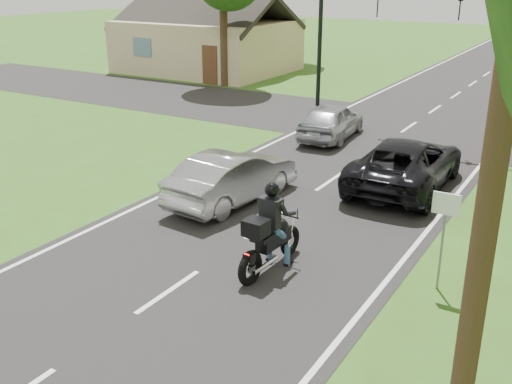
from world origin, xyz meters
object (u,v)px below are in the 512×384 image
(motorcycle_rider, at_px, (269,236))
(utility_pole_near, at_px, (505,92))
(silver_suv, at_px, (331,121))
(sign_white, at_px, (445,218))
(traffic_signal, at_px, (497,35))
(dark_suv, at_px, (406,163))
(silver_sedan, at_px, (232,177))

(motorcycle_rider, bearing_deg, utility_pole_near, -35.70)
(motorcycle_rider, height_order, utility_pole_near, utility_pole_near)
(silver_suv, bearing_deg, sign_white, 119.86)
(traffic_signal, bearing_deg, dark_suv, -102.70)
(motorcycle_rider, distance_m, silver_suv, 11.30)
(dark_suv, bearing_deg, traffic_signal, -104.58)
(utility_pole_near, height_order, sign_white, utility_pole_near)
(motorcycle_rider, xyz_separation_m, silver_sedan, (-2.96, 3.08, -0.07))
(dark_suv, relative_size, utility_pole_near, 0.54)
(traffic_signal, relative_size, sign_white, 3.00)
(dark_suv, distance_m, silver_suv, 5.84)
(silver_sedan, relative_size, silver_suv, 1.07)
(silver_sedan, bearing_deg, sign_white, 167.60)
(silver_suv, relative_size, traffic_signal, 0.65)
(utility_pole_near, distance_m, sign_white, 6.26)
(sign_white, bearing_deg, utility_pole_near, -73.24)
(motorcycle_rider, relative_size, dark_suv, 0.44)
(silver_sedan, height_order, traffic_signal, traffic_signal)
(utility_pole_near, bearing_deg, dark_suv, 110.76)
(silver_suv, bearing_deg, silver_sedan, 88.05)
(dark_suv, height_order, silver_sedan, dark_suv)
(traffic_signal, bearing_deg, utility_pole_near, -79.86)
(dark_suv, xyz_separation_m, silver_suv, (-4.24, 4.01, -0.05))
(utility_pole_near, xyz_separation_m, sign_white, (-1.50, 4.98, -3.49))
(dark_suv, xyz_separation_m, sign_white, (2.56, -5.72, 0.83))
(dark_suv, bearing_deg, sign_white, 112.20)
(silver_sedan, xyz_separation_m, traffic_signal, (5.01, 9.00, 3.40))
(utility_pole_near, bearing_deg, silver_suv, 119.44)
(motorcycle_rider, relative_size, traffic_signal, 0.37)
(motorcycle_rider, distance_m, utility_pole_near, 7.60)
(silver_suv, xyz_separation_m, traffic_signal, (5.44, 1.29, 3.42))
(silver_suv, height_order, traffic_signal, traffic_signal)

